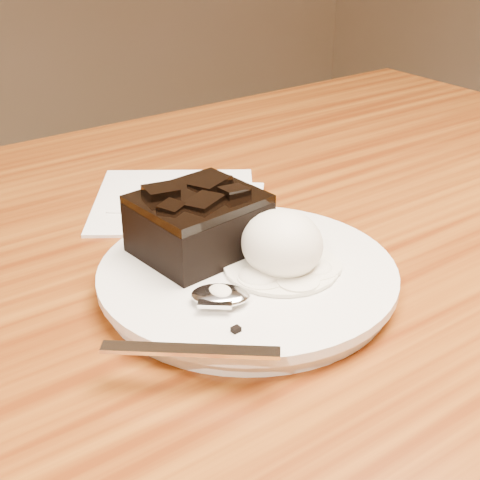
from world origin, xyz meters
TOP-DOWN VIEW (x-y plane):
  - plate at (-0.04, -0.05)m, footprint 0.24×0.24m
  - brownie at (-0.06, -0.00)m, footprint 0.10×0.09m
  - ice_cream_scoop at (-0.02, -0.07)m, footprint 0.06×0.07m
  - melt_puddle at (-0.02, -0.07)m, footprint 0.09×0.09m
  - spoon at (-0.09, -0.08)m, footprint 0.15×0.13m
  - napkin at (-0.00, 0.13)m, footprint 0.22×0.22m
  - crumb_a at (-0.10, -0.12)m, footprint 0.01×0.01m
  - crumb_b at (-0.04, -0.03)m, footprint 0.01×0.01m

SIDE VIEW (x-z plane):
  - napkin at x=0.00m, z-range 0.75..0.76m
  - plate at x=-0.04m, z-range 0.75..0.77m
  - melt_puddle at x=-0.02m, z-range 0.77..0.77m
  - crumb_b at x=-0.04m, z-range 0.77..0.77m
  - crumb_a at x=-0.10m, z-range 0.77..0.77m
  - spoon at x=-0.09m, z-range 0.77..0.78m
  - brownie at x=-0.06m, z-range 0.77..0.81m
  - ice_cream_scoop at x=-0.02m, z-range 0.77..0.82m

